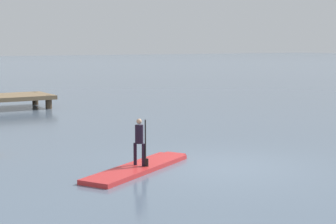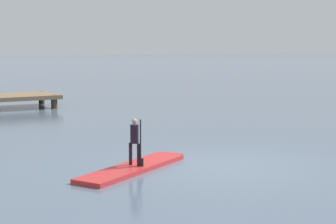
# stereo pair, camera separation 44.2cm
# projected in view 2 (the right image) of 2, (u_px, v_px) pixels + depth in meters

# --- Properties ---
(ground_plane) EXTENTS (240.00, 240.00, 0.00)m
(ground_plane) POSITION_uv_depth(u_px,v_px,m) (222.00, 168.00, 12.82)
(ground_plane) COLOR slate
(paddleboard_near) EXTENTS (3.39, 2.31, 0.10)m
(paddleboard_near) POSITION_uv_depth(u_px,v_px,m) (134.00, 167.00, 12.63)
(paddleboard_near) COLOR red
(paddleboard_near) RESTS_ON ground
(paddler_child_solo) EXTENTS (0.26, 0.35, 1.07)m
(paddler_child_solo) POSITION_uv_depth(u_px,v_px,m) (135.00, 139.00, 12.55)
(paddler_child_solo) COLOR black
(paddler_child_solo) RESTS_ON paddleboard_near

